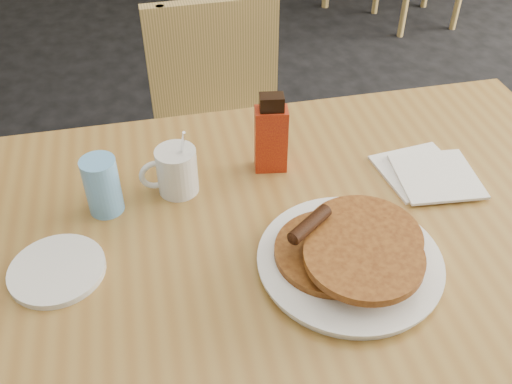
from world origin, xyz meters
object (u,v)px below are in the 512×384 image
main_table (299,246)px  coffee_mug (176,170)px  chair_main_far (223,124)px  blue_tumbler (102,186)px  pancake_plate (350,255)px  syrup_bottle (271,136)px

main_table → coffee_mug: bearing=136.9°
chair_main_far → blue_tumbler: size_ratio=7.46×
pancake_plate → syrup_bottle: size_ratio=1.84×
chair_main_far → coffee_mug: 0.65m
pancake_plate → syrup_bottle: (-0.05, 0.30, 0.06)m
blue_tumbler → pancake_plate: bearing=-34.4°
main_table → pancake_plate: 0.13m
main_table → chair_main_far: (0.03, 0.73, -0.20)m
chair_main_far → syrup_bottle: size_ratio=5.01×
pancake_plate → syrup_bottle: bearing=99.0°
chair_main_far → pancake_plate: (0.03, -0.83, 0.26)m
main_table → coffee_mug: 0.28m
coffee_mug → syrup_bottle: bearing=18.6°
coffee_mug → syrup_bottle: (0.20, 0.02, 0.03)m
main_table → syrup_bottle: bearing=88.4°
pancake_plate → coffee_mug: 0.38m
coffee_mug → blue_tumbler: size_ratio=1.29×
main_table → syrup_bottle: 0.23m
pancake_plate → blue_tumbler: blue_tumbler is taller
main_table → blue_tumbler: bearing=153.8°
coffee_mug → main_table: bearing=-29.4°
coffee_mug → blue_tumbler: coffee_mug is taller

